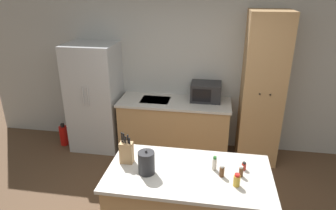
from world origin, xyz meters
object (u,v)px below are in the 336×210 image
Objects in this scene: spice_bottle_short_red at (237,180)px; spice_bottle_pale_salt at (241,172)px; microwave at (206,92)px; pantry_cabinet at (262,90)px; fire_extinguisher at (64,135)px; kettle at (146,163)px; spice_bottle_green_herb at (214,164)px; refrigerator at (95,97)px; knife_block at (127,152)px; spice_bottle_amber_oil at (244,166)px; spice_bottle_tall_dark at (222,171)px.

spice_bottle_pale_salt is (0.05, 0.15, -0.01)m from spice_bottle_short_red.
microwave is 2.11m from spice_bottle_short_red.
spice_bottle_pale_salt is (-0.39, -1.84, -0.19)m from pantry_cabinet.
spice_bottle_short_red is 3.39m from fire_extinguisher.
kettle is 2.74m from fire_extinguisher.
spice_bottle_green_herb is 3.11m from fire_extinguisher.
refrigerator is at bearing 138.08° from spice_bottle_green_herb.
refrigerator is 0.77× the size of pantry_cabinet.
spice_bottle_amber_oil is at bearing 2.95° from knife_block.
spice_bottle_short_red is 1.15× the size of spice_bottle_pale_salt.
pantry_cabinet is at bearing 77.70° from spice_bottle_short_red.
refrigerator reaches higher than spice_bottle_short_red.
knife_block is 4.05× the size of spice_bottle_amber_oil.
spice_bottle_tall_dark is at bearing -170.25° from spice_bottle_pale_salt.
knife_block is at bearing -130.36° from pantry_cabinet.
microwave reaches higher than spice_bottle_tall_dark.
spice_bottle_pale_salt reaches higher than fire_extinguisher.
kettle is (-0.89, -0.09, 0.06)m from spice_bottle_pale_salt.
kettle is at bearing -102.97° from microwave.
refrigerator is 1.77m from microwave.
fire_extinguisher is at bearing 150.37° from spice_bottle_amber_oil.
spice_bottle_tall_dark is 0.12m from spice_bottle_green_herb.
spice_bottle_green_herb is at bearing -109.78° from pantry_cabinet.
spice_bottle_pale_salt is 0.28× the size of fire_extinguisher.
knife_block reaches higher than kettle.
knife_block is 3.01× the size of spice_bottle_pale_salt.
kettle is at bearing -123.49° from pantry_cabinet.
spice_bottle_short_red reaches higher than spice_bottle_amber_oil.
spice_bottle_short_red is at bearing -79.72° from microwave.
microwave reaches higher than spice_bottle_green_herb.
knife_block is at bearing -58.85° from refrigerator.
fire_extinguisher is at bearing 148.31° from spice_bottle_pale_salt.
fire_extinguisher is at bearing 134.81° from knife_block.
knife_block is 1.17m from spice_bottle_amber_oil.
spice_bottle_short_red is at bearing -42.50° from refrigerator.
spice_bottle_pale_salt is at bearing -106.56° from spice_bottle_amber_oil.
spice_bottle_amber_oil is (0.08, 0.27, -0.02)m from spice_bottle_short_red.
refrigerator reaches higher than microwave.
pantry_cabinet is 18.76× the size of spice_bottle_tall_dark.
spice_bottle_short_red is 0.85× the size of spice_bottle_green_herb.
spice_bottle_pale_salt is (-0.03, -0.12, 0.01)m from spice_bottle_amber_oil.
spice_bottle_amber_oil is at bearing -37.29° from refrigerator.
microwave is 2.00m from knife_block.
microwave is 1.97m from spice_bottle_pale_salt.
pantry_cabinet is at bearing 2.26° from fire_extinguisher.
pantry_cabinet is at bearing 56.51° from kettle.
spice_bottle_pale_salt is at bearing 72.89° from spice_bottle_short_red.
spice_bottle_pale_salt is at bearing 9.75° from spice_bottle_tall_dark.
refrigerator is at bearing -176.13° from microwave.
pantry_cabinet reaches higher than refrigerator.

